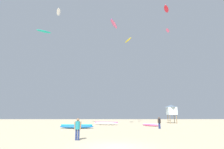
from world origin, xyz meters
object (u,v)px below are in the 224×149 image
Objects in this scene: kite_grounded_near at (151,125)px; kite_aloft_1 at (128,40)px; kite_aloft_5 at (114,24)px; person_foreground at (78,127)px; person_midground at (159,122)px; kite_aloft_6 at (166,9)px; kite_aloft_4 at (59,12)px; kite_grounded_mid at (77,126)px; kite_grounded_far at (106,123)px; kite_aloft_0 at (168,30)px; kite_aloft_2 at (44,31)px; lifeguard_tower at (172,110)px.

kite_grounded_near is 23.18m from kite_aloft_1.
person_foreground is at bearing -102.12° from kite_aloft_5.
kite_aloft_5 reaches higher than person_midground.
kite_aloft_5 is 1.09× the size of kite_aloft_6.
person_foreground is 38.22m from kite_aloft_6.
kite_aloft_4 is at bearing -144.61° from kite_aloft_1.
kite_grounded_mid is 0.96× the size of kite_grounded_far.
kite_aloft_2 is (-27.30, -2.11, -1.41)m from kite_aloft_0.
kite_grounded_mid is 29.04m from kite_aloft_0.
kite_grounded_mid is (-12.15, 0.54, -0.68)m from person_midground.
kite_aloft_5 is (5.64, 4.00, 18.77)m from kite_grounded_mid.
kite_grounded_mid is at bearing -40.49° from kite_aloft_2.
kite_aloft_4 is at bearing 51.39° from person_midground.
kite_aloft_0 is at bearing 29.00° from kite_grounded_mid.
kite_grounded_far is 1.50× the size of kite_aloft_6.
kite_grounded_mid is at bearing -143.52° from lifeguard_tower.
kite_aloft_4 is at bearing 138.13° from kite_grounded_mid.
kite_grounded_mid is at bearing -41.87° from kite_aloft_4.
kite_aloft_5 is at bearing -4.59° from kite_aloft_4.
kite_aloft_1 is 0.95× the size of kite_aloft_5.
kite_aloft_2 is at bearing -173.50° from kite_aloft_6.
kite_grounded_mid is 2.17× the size of kite_aloft_0.
kite_grounded_near is at bearing -140.31° from kite_aloft_0.
kite_aloft_1 is at bearing 71.20° from kite_aloft_5.
person_foreground is 12.15m from kite_grounded_mid.
kite_grounded_mid is 27.42m from kite_aloft_1.
lifeguard_tower is at bearing 76.10° from kite_aloft_0.
kite_aloft_6 reaches higher than kite_grounded_mid.
kite_grounded_far is (-7.93, 3.49, 0.08)m from kite_grounded_near.
person_midground is 12.12m from kite_grounded_far.
person_foreground is 0.59× the size of kite_aloft_4.
kite_aloft_4 is (-5.46, 4.89, 21.83)m from kite_grounded_mid.
kite_aloft_1 is 11.73m from kite_aloft_6.
kite_aloft_2 is (-9.25, 7.89, 19.02)m from kite_grounded_mid.
person_foreground is at bearing -95.47° from kite_grounded_far.
kite_aloft_6 is at bearing 147.87° from person_foreground.
kite_aloft_5 is at bearing -14.64° from kite_aloft_2.
lifeguard_tower reaches higher than person_foreground.
kite_aloft_6 reaches higher than kite_aloft_2.
kite_aloft_4 is 25.17m from kite_aloft_6.
person_midground is 5.67m from kite_grounded_near.
kite_grounded_near is 0.89× the size of kite_aloft_5.
kite_grounded_far is 23.30m from kite_aloft_2.
kite_grounded_near is 1.12× the size of kite_aloft_2.
person_midground is 12.19m from kite_grounded_mid.
person_foreground is at bearing -79.43° from kite_grounded_mid.
person_midground is 29.08m from kite_aloft_6.
kite_aloft_2 is at bearing -177.10° from kite_grounded_far.
kite_aloft_1 reaches higher than kite_aloft_2.
kite_grounded_near is 1.14× the size of kite_aloft_4.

